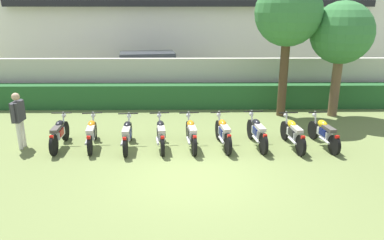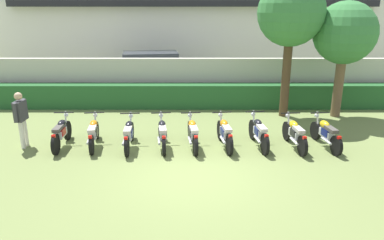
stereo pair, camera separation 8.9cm
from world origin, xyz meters
TOP-DOWN VIEW (x-y plane):
  - ground at (0.00, 0.00)m, footprint 60.00×60.00m
  - building at (0.00, 15.89)m, footprint 24.38×6.50m
  - compound_wall at (0.00, 7.06)m, footprint 23.16×0.30m
  - hedge_row at (0.00, 6.36)m, footprint 18.53×0.70m
  - parked_car at (-1.99, 9.98)m, footprint 4.72×2.61m
  - tree_near_inspector at (3.50, 5.20)m, footprint 2.42×2.42m
  - tree_far_side at (5.50, 5.14)m, footprint 2.26×2.26m
  - motorcycle_in_row_0 at (-3.96, 1.91)m, footprint 0.60×1.84m
  - motorcycle_in_row_1 at (-3.00, 1.94)m, footprint 0.60×1.85m
  - motorcycle_in_row_2 at (-1.92, 1.83)m, footprint 0.60×1.89m
  - motorcycle_in_row_3 at (-0.93, 1.88)m, footprint 0.60×1.88m
  - motorcycle_in_row_4 at (-0.03, 1.87)m, footprint 0.60×1.87m
  - motorcycle_in_row_5 at (0.93, 1.90)m, footprint 0.60×1.87m
  - motorcycle_in_row_6 at (1.95, 1.94)m, footprint 0.60×1.92m
  - motorcycle_in_row_7 at (3.00, 1.83)m, footprint 0.60×1.89m
  - motorcycle_in_row_8 at (3.94, 1.88)m, footprint 0.60×1.89m
  - inspector_person at (-5.08, 1.90)m, footprint 0.23×0.68m

SIDE VIEW (x-z plane):
  - ground at x=0.00m, z-range 0.00..0.00m
  - motorcycle_in_row_1 at x=-3.00m, z-range -0.03..0.91m
  - motorcycle_in_row_2 at x=-1.92m, z-range -0.03..0.92m
  - motorcycle_in_row_8 at x=3.94m, z-range -0.03..0.92m
  - motorcycle_in_row_3 at x=-0.93m, z-range -0.03..0.92m
  - motorcycle_in_row_7 at x=3.00m, z-range -0.03..0.93m
  - motorcycle_in_row_4 at x=-0.03m, z-range -0.03..0.93m
  - motorcycle_in_row_0 at x=-3.96m, z-range -0.03..0.93m
  - motorcycle_in_row_5 at x=0.93m, z-range -0.03..0.94m
  - motorcycle_in_row_6 at x=1.95m, z-range -0.03..0.94m
  - hedge_row at x=0.00m, z-range 0.00..0.99m
  - parked_car at x=-1.99m, z-range -0.01..1.88m
  - compound_wall at x=0.00m, z-range 0.00..1.97m
  - inspector_person at x=-5.08m, z-range 0.16..1.84m
  - tree_far_side at x=5.50m, z-range 0.96..5.23m
  - tree_near_inspector at x=3.50m, z-range 1.27..6.33m
  - building at x=0.00m, z-range 0.00..8.03m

